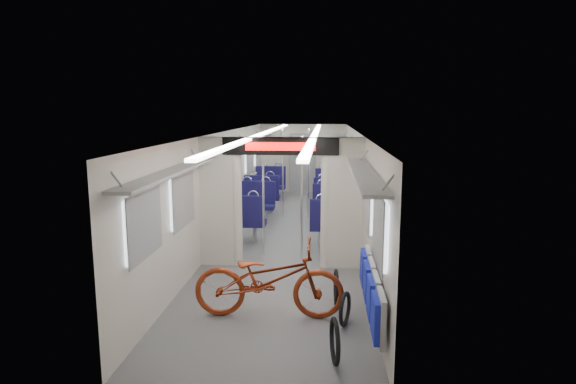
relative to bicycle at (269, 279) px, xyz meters
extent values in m
plane|color=#515456|center=(-0.04, 4.20, -0.53)|extent=(12.00, 12.00, 0.00)
cube|color=beige|center=(-1.49, 4.20, 0.62)|extent=(0.02, 12.00, 2.30)
cube|color=beige|center=(1.41, 4.20, 0.62)|extent=(0.02, 12.00, 2.30)
cube|color=beige|center=(-0.04, 10.20, 0.62)|extent=(2.90, 0.02, 2.30)
cube|color=beige|center=(-0.04, -1.80, 0.62)|extent=(2.90, 0.02, 2.30)
cube|color=silver|center=(-0.04, 4.20, 1.77)|extent=(2.90, 12.00, 0.02)
cube|color=white|center=(-0.59, 4.20, 1.74)|extent=(0.12, 11.40, 0.04)
cube|color=white|center=(0.51, 4.20, 1.74)|extent=(0.12, 11.40, 0.04)
cube|color=beige|center=(-1.16, 2.20, 0.47)|extent=(0.65, 0.18, 2.00)
cube|color=beige|center=(1.09, 2.20, 0.47)|extent=(0.65, 0.18, 2.00)
cube|color=beige|center=(-0.04, 2.20, 1.62)|extent=(2.90, 0.18, 0.30)
cylinder|color=beige|center=(-0.84, 2.20, 0.47)|extent=(0.20, 0.20, 2.00)
cylinder|color=beige|center=(0.76, 2.20, 0.47)|extent=(0.20, 0.20, 2.00)
cube|color=black|center=(-0.04, 2.09, 1.62)|extent=(2.00, 0.03, 0.30)
cube|color=#FF0C07|center=(-0.04, 2.06, 1.62)|extent=(1.20, 0.02, 0.14)
cube|color=silver|center=(-1.46, -0.60, 0.87)|extent=(0.04, 1.00, 0.75)
cube|color=silver|center=(1.38, -0.60, 0.87)|extent=(0.04, 1.00, 0.75)
cube|color=silver|center=(-1.46, 1.00, 0.87)|extent=(0.04, 1.00, 0.75)
cube|color=silver|center=(1.38, 1.00, 0.87)|extent=(0.04, 1.00, 0.75)
cube|color=silver|center=(-1.46, 3.70, 0.87)|extent=(0.04, 1.00, 0.75)
cube|color=silver|center=(1.38, 3.70, 0.87)|extent=(0.04, 1.00, 0.75)
cube|color=silver|center=(-1.46, 5.60, 0.87)|extent=(0.04, 1.00, 0.75)
cube|color=silver|center=(1.38, 5.60, 0.87)|extent=(0.04, 1.00, 0.75)
cube|color=silver|center=(-1.46, 7.50, 0.87)|extent=(0.04, 1.00, 0.75)
cube|color=silver|center=(1.38, 7.50, 0.87)|extent=(0.04, 1.00, 0.75)
cube|color=silver|center=(-1.46, 9.30, 0.87)|extent=(0.04, 1.00, 0.75)
cube|color=silver|center=(1.38, 9.30, 0.87)|extent=(0.04, 1.00, 0.75)
cube|color=gray|center=(-1.31, 0.20, 1.42)|extent=(0.30, 3.60, 0.04)
cube|color=gray|center=(1.23, 0.20, 1.42)|extent=(0.30, 3.60, 0.04)
cube|color=gray|center=(-1.31, 6.20, 1.42)|extent=(0.30, 7.60, 0.04)
cube|color=gray|center=(1.23, 6.20, 1.42)|extent=(0.30, 7.60, 0.04)
cube|color=gray|center=(-0.04, 10.14, 0.47)|extent=(0.90, 0.05, 2.00)
imported|color=maroon|center=(0.00, 0.00, 0.00)|extent=(2.02, 0.72, 1.06)
cube|color=gray|center=(1.34, -1.22, 0.05)|extent=(0.06, 0.48, 0.54)
cube|color=#101897|center=(1.28, -1.22, 0.05)|extent=(0.06, 0.43, 0.46)
cube|color=gray|center=(1.34, -0.67, 0.05)|extent=(0.06, 0.48, 0.54)
cube|color=#101897|center=(1.28, -0.67, 0.05)|extent=(0.06, 0.43, 0.46)
cube|color=gray|center=(1.34, -0.12, 0.05)|extent=(0.06, 0.48, 0.54)
cube|color=#101897|center=(1.28, -0.12, 0.05)|extent=(0.06, 0.43, 0.46)
cube|color=gray|center=(1.34, 0.43, 0.05)|extent=(0.06, 0.48, 0.54)
cube|color=#101897|center=(1.28, 0.43, 0.05)|extent=(0.06, 0.43, 0.46)
torus|color=black|center=(0.86, -1.16, -0.29)|extent=(0.12, 0.53, 0.53)
torus|color=black|center=(1.01, -0.20, -0.33)|extent=(0.18, 0.45, 0.45)
torus|color=black|center=(0.91, 0.43, -0.29)|extent=(0.07, 0.54, 0.54)
cube|color=#110D3C|center=(-0.74, 3.72, -0.13)|extent=(0.46, 0.43, 0.10)
cylinder|color=gray|center=(-0.74, 3.72, -0.35)|extent=(0.10, 0.10, 0.35)
cube|color=#110D3C|center=(-0.74, 3.54, 0.21)|extent=(0.46, 0.08, 0.57)
torus|color=silver|center=(-0.74, 3.54, 0.49)|extent=(0.23, 0.03, 0.23)
cube|color=#110D3C|center=(-0.74, 5.48, -0.13)|extent=(0.46, 0.43, 0.10)
cylinder|color=gray|center=(-0.74, 5.48, -0.35)|extent=(0.10, 0.10, 0.35)
cube|color=#110D3C|center=(-0.74, 5.65, 0.21)|extent=(0.46, 0.08, 0.57)
torus|color=silver|center=(-0.74, 5.65, 0.49)|extent=(0.23, 0.03, 0.23)
cube|color=#110D3C|center=(-1.21, 3.72, -0.13)|extent=(0.46, 0.43, 0.10)
cylinder|color=gray|center=(-1.21, 3.72, -0.35)|extent=(0.10, 0.10, 0.35)
cube|color=#110D3C|center=(-1.21, 3.54, 0.21)|extent=(0.46, 0.08, 0.57)
torus|color=silver|center=(-1.21, 3.54, 0.49)|extent=(0.23, 0.03, 0.23)
cube|color=#110D3C|center=(-1.21, 5.48, -0.13)|extent=(0.46, 0.43, 0.10)
cylinder|color=gray|center=(-1.21, 5.48, -0.35)|extent=(0.10, 0.10, 0.35)
cube|color=#110D3C|center=(-1.21, 5.65, 0.21)|extent=(0.46, 0.08, 0.57)
torus|color=silver|center=(-1.21, 5.65, 0.49)|extent=(0.23, 0.03, 0.23)
cube|color=#110D3C|center=(0.66, 3.50, -0.13)|extent=(0.46, 0.42, 0.10)
cylinder|color=gray|center=(0.66, 3.50, -0.35)|extent=(0.10, 0.10, 0.35)
cube|color=#110D3C|center=(0.66, 3.33, 0.20)|extent=(0.46, 0.08, 0.56)
torus|color=silver|center=(0.66, 3.33, 0.48)|extent=(0.23, 0.03, 0.23)
cube|color=#110D3C|center=(0.66, 5.22, -0.13)|extent=(0.46, 0.42, 0.10)
cylinder|color=gray|center=(0.66, 5.22, -0.35)|extent=(0.10, 0.10, 0.35)
cube|color=#110D3C|center=(0.66, 5.39, 0.20)|extent=(0.46, 0.08, 0.56)
torus|color=silver|center=(0.66, 5.39, 0.48)|extent=(0.23, 0.03, 0.23)
cube|color=#110D3C|center=(1.13, 3.50, -0.13)|extent=(0.46, 0.42, 0.10)
cylinder|color=gray|center=(1.13, 3.50, -0.35)|extent=(0.10, 0.10, 0.35)
cube|color=#110D3C|center=(1.13, 3.33, 0.20)|extent=(0.46, 0.08, 0.56)
torus|color=silver|center=(1.13, 3.33, 0.48)|extent=(0.23, 0.03, 0.23)
cube|color=#110D3C|center=(1.13, 5.22, -0.13)|extent=(0.46, 0.42, 0.10)
cylinder|color=gray|center=(1.13, 5.22, -0.35)|extent=(0.10, 0.10, 0.35)
cube|color=#110D3C|center=(1.13, 5.39, 0.20)|extent=(0.46, 0.08, 0.56)
torus|color=silver|center=(1.13, 5.39, 0.48)|extent=(0.23, 0.03, 0.23)
cube|color=#110D3C|center=(-0.74, 6.77, -0.13)|extent=(0.48, 0.45, 0.10)
cylinder|color=gray|center=(-0.74, 6.77, -0.35)|extent=(0.10, 0.10, 0.35)
cube|color=#110D3C|center=(-0.74, 6.59, 0.21)|extent=(0.48, 0.08, 0.58)
torus|color=silver|center=(-0.74, 6.59, 0.50)|extent=(0.24, 0.03, 0.24)
cube|color=#110D3C|center=(-0.74, 8.57, -0.13)|extent=(0.48, 0.45, 0.10)
cylinder|color=gray|center=(-0.74, 8.57, -0.35)|extent=(0.10, 0.10, 0.35)
cube|color=#110D3C|center=(-0.74, 8.75, 0.21)|extent=(0.48, 0.08, 0.58)
torus|color=silver|center=(-0.74, 8.75, 0.50)|extent=(0.24, 0.03, 0.24)
cube|color=#110D3C|center=(-1.21, 6.77, -0.13)|extent=(0.48, 0.45, 0.10)
cylinder|color=gray|center=(-1.21, 6.77, -0.35)|extent=(0.10, 0.10, 0.35)
cube|color=#110D3C|center=(-1.21, 6.59, 0.21)|extent=(0.48, 0.08, 0.58)
torus|color=silver|center=(-1.21, 6.59, 0.50)|extent=(0.24, 0.03, 0.24)
cube|color=#110D3C|center=(-1.21, 8.57, -0.13)|extent=(0.48, 0.45, 0.10)
cylinder|color=gray|center=(-1.21, 8.57, -0.35)|extent=(0.10, 0.10, 0.35)
cube|color=#110D3C|center=(-1.21, 8.75, 0.21)|extent=(0.48, 0.08, 0.58)
torus|color=silver|center=(-1.21, 8.75, 0.50)|extent=(0.24, 0.03, 0.24)
cube|color=#110D3C|center=(0.66, 6.57, -0.13)|extent=(0.46, 0.43, 0.10)
cylinder|color=gray|center=(0.66, 6.57, -0.35)|extent=(0.10, 0.10, 0.35)
cube|color=#110D3C|center=(0.66, 6.40, 0.20)|extent=(0.46, 0.08, 0.56)
torus|color=silver|center=(0.66, 6.40, 0.48)|extent=(0.23, 0.03, 0.23)
cube|color=#110D3C|center=(0.66, 8.30, -0.13)|extent=(0.46, 0.43, 0.10)
cylinder|color=gray|center=(0.66, 8.30, -0.35)|extent=(0.10, 0.10, 0.35)
cube|color=#110D3C|center=(0.66, 8.48, 0.20)|extent=(0.46, 0.08, 0.56)
torus|color=silver|center=(0.66, 8.48, 0.48)|extent=(0.23, 0.03, 0.23)
cube|color=#110D3C|center=(1.13, 6.57, -0.13)|extent=(0.46, 0.43, 0.10)
cylinder|color=gray|center=(1.13, 6.57, -0.35)|extent=(0.10, 0.10, 0.35)
cube|color=#110D3C|center=(1.13, 6.40, 0.20)|extent=(0.46, 0.08, 0.56)
torus|color=silver|center=(1.13, 6.40, 0.48)|extent=(0.23, 0.03, 0.23)
cube|color=#110D3C|center=(1.13, 8.30, -0.13)|extent=(0.46, 0.43, 0.10)
cylinder|color=gray|center=(1.13, 8.30, -0.35)|extent=(0.10, 0.10, 0.35)
cube|color=#110D3C|center=(1.13, 8.48, 0.20)|extent=(0.46, 0.08, 0.56)
torus|color=silver|center=(1.13, 8.48, 0.48)|extent=(0.23, 0.03, 0.23)
cylinder|color=silver|center=(-0.43, 2.79, 0.62)|extent=(0.04, 0.04, 2.30)
cylinder|color=silver|center=(0.30, 2.67, 0.62)|extent=(0.04, 0.04, 2.30)
cylinder|color=silver|center=(-0.35, 6.12, 0.62)|extent=(0.04, 0.04, 2.30)
cylinder|color=silver|center=(0.31, 6.13, 0.62)|extent=(0.04, 0.04, 2.30)
camera|label=1|loc=(0.73, -6.10, 2.23)|focal=30.00mm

